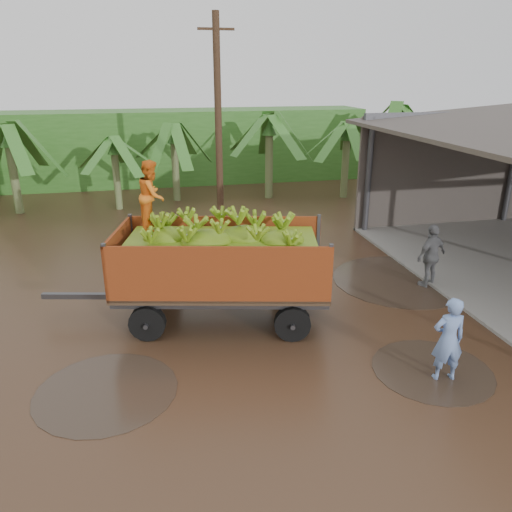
{
  "coord_description": "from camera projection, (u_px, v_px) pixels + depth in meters",
  "views": [
    {
      "loc": [
        -2.17,
        -10.21,
        5.4
      ],
      "look_at": [
        0.19,
        0.61,
        1.3
      ],
      "focal_mm": 35.0,
      "sensor_mm": 36.0,
      "label": 1
    }
  ],
  "objects": [
    {
      "name": "man_grey",
      "position": [
        431.0,
        256.0,
        13.11
      ],
      "size": [
        1.09,
        0.74,
        1.71
      ],
      "primitive_type": "imported",
      "rotation": [
        0.0,
        0.0,
        3.5
      ],
      "color": "slate",
      "rests_on": "ground"
    },
    {
      "name": "banana_trailer",
      "position": [
        221.0,
        262.0,
        11.14
      ],
      "size": [
        6.57,
        3.22,
        3.66
      ],
      "rotation": [
        0.0,
        0.0,
        -0.22
      ],
      "color": "#B7461A",
      "rests_on": "ground"
    },
    {
      "name": "man_blue",
      "position": [
        448.0,
        339.0,
        9.06
      ],
      "size": [
        0.65,
        0.46,
        1.66
      ],
      "primitive_type": "imported",
      "rotation": [
        0.0,
        0.0,
        3.03
      ],
      "color": "#6B89C4",
      "rests_on": "ground"
    },
    {
      "name": "hedge_north",
      "position": [
        149.0,
        147.0,
        25.3
      ],
      "size": [
        22.0,
        3.0,
        3.6
      ],
      "primitive_type": "cube",
      "color": "#2D661E",
      "rests_on": "ground"
    },
    {
      "name": "utility_pole",
      "position": [
        218.0,
        126.0,
        17.02
      ],
      "size": [
        1.2,
        0.24,
        7.23
      ],
      "color": "#47301E",
      "rests_on": "ground"
    },
    {
      "name": "ground",
      "position": [
        254.0,
        317.0,
        11.67
      ],
      "size": [
        100.0,
        100.0,
        0.0
      ],
      "primitive_type": "plane",
      "color": "black",
      "rests_on": "ground"
    },
    {
      "name": "banana_plants",
      "position": [
        57.0,
        189.0,
        15.87
      ],
      "size": [
        25.09,
        21.4,
        4.2
      ],
      "color": "#2D661E",
      "rests_on": "ground"
    }
  ]
}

